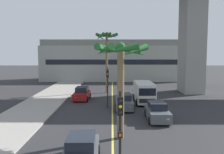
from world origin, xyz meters
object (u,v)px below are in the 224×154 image
at_px(car_queue_front, 81,94).
at_px(car_queue_second, 123,102).
at_px(car_queue_third, 157,112).
at_px(traffic_light_median_far, 107,82).
at_px(delivery_van, 143,92).
at_px(palm_tree_near_median, 106,43).
at_px(traffic_light_median_near, 119,127).
at_px(car_queue_fourth, 80,152).
at_px(palm_tree_mid_median, 120,63).

height_order(car_queue_front, car_queue_second, same).
bearing_deg(car_queue_third, traffic_light_median_far, 133.67).
height_order(car_queue_third, delivery_van, delivery_van).
bearing_deg(palm_tree_near_median, traffic_light_median_near, -87.56).
height_order(car_queue_fourth, palm_tree_mid_median, palm_tree_mid_median).
bearing_deg(car_queue_fourth, traffic_light_median_near, -48.16).
bearing_deg(traffic_light_median_near, delivery_van, 79.53).
bearing_deg(traffic_light_median_near, car_queue_third, 71.84).
bearing_deg(palm_tree_near_median, car_queue_third, -72.49).
distance_m(car_queue_fourth, traffic_light_median_near, 3.50).
distance_m(delivery_van, traffic_light_median_far, 5.23).
relative_size(palm_tree_near_median, palm_tree_mid_median, 1.34).
distance_m(car_queue_third, delivery_van, 7.40).
xyz_separation_m(traffic_light_median_far, palm_tree_mid_median, (1.03, -9.03, 2.40)).
xyz_separation_m(palm_tree_near_median, palm_tree_mid_median, (1.33, -19.18, -2.05)).
bearing_deg(car_queue_fourth, delivery_van, 71.80).
xyz_separation_m(car_queue_third, palm_tree_mid_median, (-3.30, -4.49, 4.39)).
distance_m(traffic_light_median_far, palm_tree_near_median, 11.08).
height_order(car_queue_third, palm_tree_mid_median, palm_tree_mid_median).
distance_m(car_queue_second, car_queue_third, 4.95).
bearing_deg(palm_tree_near_median, delivery_van, -58.69).
bearing_deg(car_queue_second, traffic_light_median_near, -93.45).
distance_m(car_queue_front, delivery_van, 7.67).
distance_m(car_queue_second, delivery_van, 4.06).
bearing_deg(car_queue_front, traffic_light_median_far, -55.64).
relative_size(car_queue_front, car_queue_fourth, 1.01).
height_order(car_queue_front, car_queue_third, same).
height_order(car_queue_front, car_queue_fourth, same).
bearing_deg(traffic_light_median_far, delivery_van, 34.28).
xyz_separation_m(delivery_van, traffic_light_median_near, (-3.36, -18.18, 1.43)).
height_order(delivery_van, palm_tree_near_median, palm_tree_near_median).
bearing_deg(palm_tree_near_median, traffic_light_median_far, -88.34).
bearing_deg(delivery_van, car_queue_second, -127.66).
bearing_deg(car_queue_fourth, traffic_light_median_far, 85.15).
relative_size(car_queue_fourth, palm_tree_near_median, 0.48).
bearing_deg(delivery_van, car_queue_fourth, -108.20).
distance_m(delivery_van, palm_tree_mid_median, 12.85).
distance_m(car_queue_third, palm_tree_mid_median, 7.10).
bearing_deg(traffic_light_median_near, car_queue_fourth, 131.84).
xyz_separation_m(car_queue_third, delivery_van, (-0.18, 7.37, 0.57)).
bearing_deg(traffic_light_median_near, palm_tree_mid_median, 87.81).
bearing_deg(delivery_van, car_queue_front, 165.44).
bearing_deg(car_queue_front, palm_tree_mid_median, -72.73).
bearing_deg(car_queue_front, car_queue_third, -50.78).
relative_size(car_queue_second, car_queue_third, 1.00).
height_order(traffic_light_median_near, traffic_light_median_far, same).
bearing_deg(traffic_light_median_far, car_queue_second, -11.74).
bearing_deg(car_queue_front, car_queue_second, -45.90).
relative_size(traffic_light_median_near, palm_tree_mid_median, 0.65).
height_order(traffic_light_median_near, palm_tree_near_median, palm_tree_near_median).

